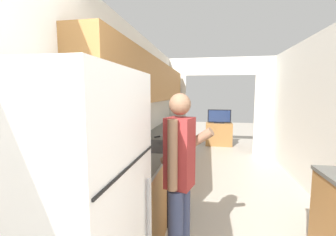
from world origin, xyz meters
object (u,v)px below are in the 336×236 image
object	(u,v)px
refrigerator	(73,228)
tv_cabinet	(219,134)
range_oven	(151,178)
person	(179,180)
television	(219,116)
knife	(158,136)

from	to	relation	value
refrigerator	tv_cabinet	size ratio (longest dim) A/B	2.19
range_oven	person	bearing A→B (deg)	-62.38
range_oven	television	size ratio (longest dim) A/B	1.52
tv_cabinet	knife	world-z (taller)	knife
person	tv_cabinet	bearing A→B (deg)	8.96
refrigerator	tv_cabinet	distance (m)	5.98
range_oven	knife	bearing A→B (deg)	93.34
refrigerator	range_oven	size ratio (longest dim) A/B	1.65
person	tv_cabinet	size ratio (longest dim) A/B	2.04
range_oven	knife	distance (m)	0.76
television	knife	size ratio (longest dim) A/B	2.36
person	knife	xyz separation A→B (m)	(-0.55, 1.59, 0.06)
range_oven	tv_cabinet	bearing A→B (deg)	75.36
tv_cabinet	range_oven	bearing A→B (deg)	-104.64
range_oven	television	world-z (taller)	television
knife	tv_cabinet	bearing A→B (deg)	103.57
refrigerator	knife	xyz separation A→B (m)	(-0.07, 2.38, 0.05)
refrigerator	person	bearing A→B (deg)	58.45
person	knife	size ratio (longest dim) A/B	5.48
television	knife	distance (m)	3.61
knife	refrigerator	bearing A→B (deg)	-57.25
tv_cabinet	television	distance (m)	0.55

